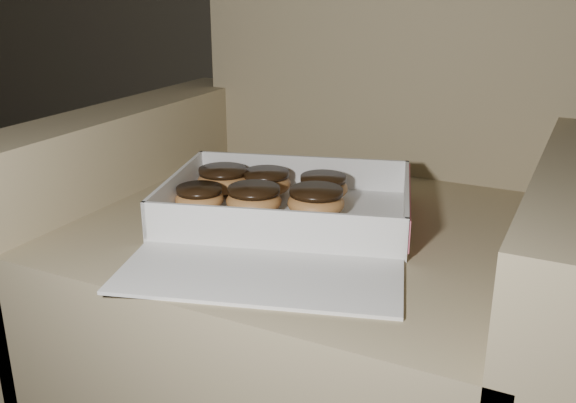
{
  "coord_description": "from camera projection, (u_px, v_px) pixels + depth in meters",
  "views": [
    {
      "loc": [
        0.93,
        0.05,
        0.81
      ],
      "look_at": [
        0.5,
        0.93,
        0.46
      ],
      "focal_mm": 40.0,
      "sensor_mm": 36.0,
      "label": 1
    }
  ],
  "objects": [
    {
      "name": "donut_c",
      "position": [
        316.0,
        201.0,
        1.03
      ],
      "size": [
        0.09,
        0.09,
        0.05
      ],
      "color": "#C98046",
      "rests_on": "bakery_box"
    },
    {
      "name": "crumb_a",
      "position": [
        333.0,
        233.0,
        0.96
      ],
      "size": [
        0.01,
        0.01,
        0.0
      ],
      "primitive_type": "ellipsoid",
      "color": "black",
      "rests_on": "bakery_box"
    },
    {
      "name": "armchair",
      "position": [
        327.0,
        270.0,
        1.16
      ],
      "size": [
        0.92,
        0.78,
        0.96
      ],
      "color": "#9B8D63",
      "rests_on": "floor"
    },
    {
      "name": "donut_b",
      "position": [
        223.0,
        180.0,
        1.14
      ],
      "size": [
        0.09,
        0.09,
        0.05
      ],
      "color": "#C98046",
      "rests_on": "bakery_box"
    },
    {
      "name": "crumb_d",
      "position": [
        185.0,
        236.0,
        0.95
      ],
      "size": [
        0.01,
        0.01,
        0.0
      ],
      "primitive_type": "ellipsoid",
      "color": "black",
      "rests_on": "bakery_box"
    },
    {
      "name": "crumb_c",
      "position": [
        246.0,
        228.0,
        0.98
      ],
      "size": [
        0.01,
        0.01,
        0.0
      ],
      "primitive_type": "ellipsoid",
      "color": "black",
      "rests_on": "bakery_box"
    },
    {
      "name": "donut_f",
      "position": [
        254.0,
        199.0,
        1.04
      ],
      "size": [
        0.09,
        0.09,
        0.05
      ],
      "color": "#C98046",
      "rests_on": "bakery_box"
    },
    {
      "name": "donut_d",
      "position": [
        200.0,
        198.0,
        1.05
      ],
      "size": [
        0.08,
        0.08,
        0.04
      ],
      "color": "#C98046",
      "rests_on": "bakery_box"
    },
    {
      "name": "bakery_box",
      "position": [
        286.0,
        219.0,
        1.01
      ],
      "size": [
        0.49,
        0.54,
        0.07
      ],
      "rotation": [
        0.0,
        0.0,
        0.29
      ],
      "color": "white",
      "rests_on": "armchair"
    },
    {
      "name": "donut_a",
      "position": [
        266.0,
        182.0,
        1.13
      ],
      "size": [
        0.09,
        0.09,
        0.04
      ],
      "color": "#C98046",
      "rests_on": "bakery_box"
    },
    {
      "name": "crumb_b",
      "position": [
        308.0,
        244.0,
        0.92
      ],
      "size": [
        0.01,
        0.01,
        0.0
      ],
      "primitive_type": "ellipsoid",
      "color": "black",
      "rests_on": "bakery_box"
    },
    {
      "name": "donut_e",
      "position": [
        323.0,
        187.0,
        1.1
      ],
      "size": [
        0.08,
        0.08,
        0.04
      ],
      "color": "#C98046",
      "rests_on": "bakery_box"
    }
  ]
}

